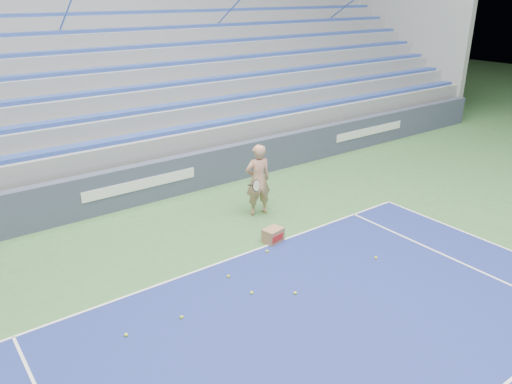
{
  "coord_description": "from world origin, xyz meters",
  "views": [
    {
      "loc": [
        -4.91,
        3.99,
        5.4
      ],
      "look_at": [
        1.32,
        12.38,
        1.15
      ],
      "focal_mm": 35.0,
      "sensor_mm": 36.0,
      "label": 1
    }
  ],
  "objects": [
    {
      "name": "tennis_ball_6",
      "position": [
        1.07,
        11.64,
        0.03
      ],
      "size": [
        0.07,
        0.07,
        0.07
      ],
      "primitive_type": "sphere",
      "color": "#B8D92C",
      "rests_on": "ground"
    },
    {
      "name": "tennis_ball_4",
      "position": [
        -2.59,
        10.78,
        0.03
      ],
      "size": [
        0.07,
        0.07,
        0.07
      ],
      "primitive_type": "sphere",
      "color": "#B8D92C",
      "rests_on": "ground"
    },
    {
      "name": "tennis_ball_1",
      "position": [
        -1.6,
        10.66,
        0.03
      ],
      "size": [
        0.07,
        0.07,
        0.07
      ],
      "primitive_type": "sphere",
      "color": "#B8D92C",
      "rests_on": "ground"
    },
    {
      "name": "tennis_ball_5",
      "position": [
        0.5,
        10.03,
        0.03
      ],
      "size": [
        0.07,
        0.07,
        0.07
      ],
      "primitive_type": "sphere",
      "color": "#B8D92C",
      "rests_on": "ground"
    },
    {
      "name": "tennis_player",
      "position": [
        2.16,
        13.43,
        0.93
      ],
      "size": [
        0.98,
        0.9,
        1.87
      ],
      "color": "tan",
      "rests_on": "ground"
    },
    {
      "name": "tennis_ball_0",
      "position": [
        -0.15,
        10.53,
        0.03
      ],
      "size": [
        0.07,
        0.07,
        0.07
      ],
      "primitive_type": "sphere",
      "color": "#B8D92C",
      "rests_on": "ground"
    },
    {
      "name": "tennis_ball_2",
      "position": [
        2.79,
        10.02,
        0.03
      ],
      "size": [
        0.07,
        0.07,
        0.07
      ],
      "primitive_type": "sphere",
      "color": "#B8D92C",
      "rests_on": "ground"
    },
    {
      "name": "sponsor_barrier",
      "position": [
        0.0,
        15.88,
        0.55
      ],
      "size": [
        30.0,
        0.32,
        1.1
      ],
      "color": "#394157",
      "rests_on": "ground"
    },
    {
      "name": "bleachers",
      "position": [
        0.0,
        21.6,
        2.36
      ],
      "size": [
        31.0,
        9.15,
        7.3
      ],
      "color": "gray",
      "rests_on": "ground"
    },
    {
      "name": "tennis_ball_3",
      "position": [
        -0.19,
        11.29,
        0.03
      ],
      "size": [
        0.07,
        0.07,
        0.07
      ],
      "primitive_type": "sphere",
      "color": "#B8D92C",
      "rests_on": "ground"
    },
    {
      "name": "ball_box",
      "position": [
        1.51,
        11.97,
        0.17
      ],
      "size": [
        0.5,
        0.42,
        0.33
      ],
      "color": "olive",
      "rests_on": "ground"
    }
  ]
}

